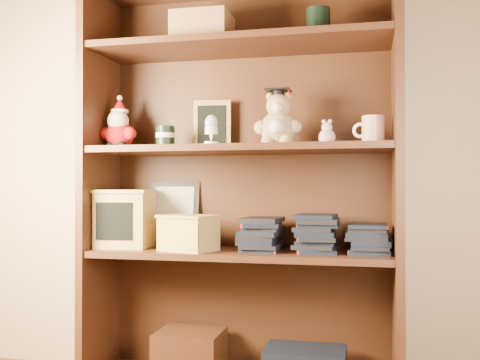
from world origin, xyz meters
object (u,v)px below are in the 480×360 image
object	(u,v)px
bookcase	(242,191)
teacher_mug	(372,130)
grad_teddy_bear	(278,123)
treats_box	(125,218)

from	to	relation	value
bookcase	teacher_mug	bearing A→B (deg)	-5.79
bookcase	grad_teddy_bear	world-z (taller)	bookcase
grad_teddy_bear	treats_box	world-z (taller)	grad_teddy_bear
grad_teddy_bear	treats_box	size ratio (longest dim) A/B	0.93
teacher_mug	treats_box	bearing A→B (deg)	-179.94
grad_teddy_bear	teacher_mug	bearing A→B (deg)	1.10
grad_teddy_bear	teacher_mug	size ratio (longest dim) A/B	1.90
bookcase	grad_teddy_bear	bearing A→B (deg)	-20.62
bookcase	teacher_mug	world-z (taller)	bookcase
grad_teddy_bear	treats_box	bearing A→B (deg)	179.48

